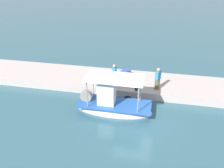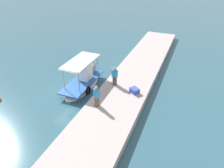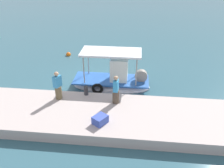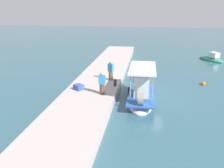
{
  "view_description": "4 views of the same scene",
  "coord_description": "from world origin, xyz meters",
  "views": [
    {
      "loc": [
        -1.15,
        12.74,
        8.98
      ],
      "look_at": [
        1.95,
        -2.03,
        1.24
      ],
      "focal_mm": 37.92,
      "sensor_mm": 36.0,
      "label": 1
    },
    {
      "loc": [
        -12.25,
        -8.9,
        9.82
      ],
      "look_at": [
        1.78,
        -3.19,
        0.74
      ],
      "focal_mm": 33.67,
      "sensor_mm": 36.0,
      "label": 2
    },
    {
      "loc": [
        3.08,
        -14.77,
        7.92
      ],
      "look_at": [
        1.74,
        -2.48,
        1.29
      ],
      "focal_mm": 39.07,
      "sensor_mm": 36.0,
      "label": 3
    },
    {
      "loc": [
        16.76,
        -0.27,
        6.6
      ],
      "look_at": [
        0.99,
        -2.77,
        1.0
      ],
      "focal_mm": 35.81,
      "sensor_mm": 36.0,
      "label": 4
    }
  ],
  "objects": [
    {
      "name": "dock_quay",
      "position": [
        0.0,
        -4.33,
        0.29
      ],
      "size": [
        36.0,
        3.91,
        0.58
      ],
      "primitive_type": "cube",
      "color": "#BBADA8",
      "rests_on": "ground_plane"
    },
    {
      "name": "mooring_bollard",
      "position": [
        0.23,
        -2.65,
        0.86
      ],
      "size": [
        0.24,
        0.24,
        0.55
      ],
      "primitive_type": "cylinder",
      "color": "#2D2D33",
      "rests_on": "dock_quay"
    },
    {
      "name": "cargo_crate",
      "position": [
        1.46,
        -5.26,
        0.78
      ],
      "size": [
        0.84,
        0.88,
        0.4
      ],
      "primitive_type": "cube",
      "rotation": [
        0.0,
        0.0,
        0.96
      ],
      "color": "#3B53B7",
      "rests_on": "dock_quay"
    },
    {
      "name": "ground_plane",
      "position": [
        0.0,
        0.0,
        0.0
      ],
      "size": [
        120.0,
        120.0,
        0.0
      ],
      "primitive_type": "plane",
      "color": "#335E6B"
    },
    {
      "name": "fisherman_near_bollard",
      "position": [
        2.04,
        -3.33,
        1.33
      ],
      "size": [
        0.38,
        0.48,
        1.65
      ],
      "color": "#4F4235",
      "rests_on": "dock_quay"
    },
    {
      "name": "main_fishing_boat",
      "position": [
        1.58,
        -0.52,
        0.48
      ],
      "size": [
        5.14,
        2.0,
        2.89
      ],
      "color": "silver",
      "rests_on": "ground_plane"
    },
    {
      "name": "fisherman_by_crate",
      "position": [
        -1.23,
        -3.23,
        1.34
      ],
      "size": [
        0.5,
        0.54,
        1.68
      ],
      "color": "brown",
      "rests_on": "dock_quay"
    }
  ]
}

